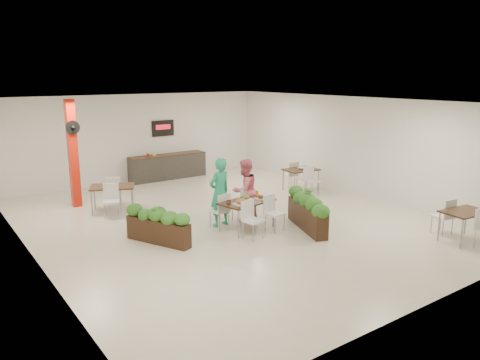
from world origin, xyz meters
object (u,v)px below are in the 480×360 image
(service_counter, at_px, (168,166))
(diner_woman, at_px, (245,190))
(red_column, at_px, (73,153))
(side_table_c, at_px, (465,216))
(side_table_b, at_px, (301,173))
(planter_right, at_px, (307,210))
(planter_left, at_px, (158,223))
(side_table_a, at_px, (112,190))
(main_table, at_px, (247,205))
(diner_man, at_px, (220,192))

(service_counter, xyz_separation_m, diner_woman, (-0.68, -5.91, 0.35))
(service_counter, distance_m, diner_woman, 5.96)
(red_column, distance_m, side_table_c, 10.74)
(red_column, xyz_separation_m, side_table_b, (6.85, -2.45, -1.02))
(diner_woman, bearing_deg, planter_right, 110.18)
(red_column, bearing_deg, side_table_b, -19.66)
(diner_woman, relative_size, planter_left, 0.99)
(diner_woman, height_order, planter_left, diner_woman)
(red_column, height_order, side_table_c, red_column)
(side_table_a, bearing_deg, red_column, 146.78)
(planter_right, relative_size, side_table_b, 1.17)
(main_table, relative_size, side_table_a, 1.09)
(red_column, bearing_deg, planter_right, -53.05)
(service_counter, xyz_separation_m, side_table_a, (-3.29, -3.00, 0.14))
(side_table_a, bearing_deg, diner_woman, -23.46)
(diner_man, relative_size, planter_right, 0.94)
(main_table, xyz_separation_m, planter_right, (1.28, -0.87, -0.13))
(service_counter, xyz_separation_m, diner_man, (-1.48, -5.91, 0.41))
(service_counter, relative_size, planter_right, 1.56)
(diner_man, distance_m, side_table_c, 5.98)
(side_table_a, bearing_deg, diner_man, -33.46)
(main_table, height_order, diner_man, diner_man)
(diner_woman, xyz_separation_m, side_table_a, (-2.61, 2.92, -0.21))
(side_table_b, bearing_deg, diner_woman, -150.58)
(side_table_a, bearing_deg, service_counter, 67.05)
(service_counter, height_order, side_table_b, service_counter)
(diner_man, distance_m, side_table_b, 4.63)
(planter_left, xyz_separation_m, side_table_a, (0.10, 3.19, 0.13))
(side_table_c, bearing_deg, side_table_a, 135.68)
(red_column, bearing_deg, diner_man, -58.08)
(main_table, xyz_separation_m, side_table_c, (3.69, -3.70, -0.02))
(side_table_b, relative_size, side_table_c, 1.00)
(side_table_b, bearing_deg, side_table_a, 172.96)
(side_table_a, bearing_deg, planter_left, -67.02)
(main_table, height_order, side_table_a, same)
(side_table_a, distance_m, side_table_b, 6.28)
(planter_left, bearing_deg, service_counter, 61.33)
(planter_left, distance_m, side_table_c, 7.25)
(red_column, distance_m, service_counter, 4.56)
(service_counter, distance_m, planter_right, 7.45)
(side_table_c, bearing_deg, diner_woman, 133.63)
(main_table, relative_size, side_table_c, 1.09)
(service_counter, height_order, planter_right, service_counter)
(diner_woman, relative_size, side_table_a, 1.03)
(service_counter, bearing_deg, diner_man, -104.02)
(service_counter, xyz_separation_m, planter_left, (-3.38, -6.19, 0.01))
(service_counter, height_order, main_table, service_counter)
(side_table_c, bearing_deg, planter_left, 152.35)
(main_table, bearing_deg, red_column, 121.76)
(diner_man, distance_m, diner_woman, 0.80)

